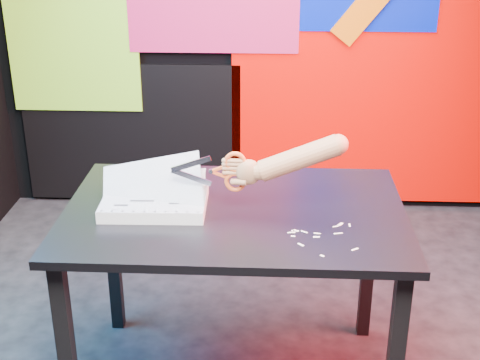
{
  "coord_description": "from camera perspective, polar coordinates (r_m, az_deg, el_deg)",
  "views": [
    {
      "loc": [
        0.07,
        -2.27,
        1.77
      ],
      "look_at": [
        -0.03,
        -0.18,
        0.87
      ],
      "focal_mm": 50.0,
      "sensor_mm": 36.0,
      "label": 1
    }
  ],
  "objects": [
    {
      "name": "room",
      "position": [
        2.31,
        0.85,
        12.76
      ],
      "size": [
        3.01,
        3.01,
        2.71
      ],
      "color": "black",
      "rests_on": "ground"
    },
    {
      "name": "backdrop",
      "position": [
        3.82,
        2.49,
        10.9
      ],
      "size": [
        2.88,
        0.05,
        2.08
      ],
      "color": "#E20600",
      "rests_on": "ground"
    },
    {
      "name": "work_table",
      "position": [
        2.39,
        -0.46,
        -4.44
      ],
      "size": [
        1.2,
        0.8,
        0.75
      ],
      "rotation": [
        0.0,
        0.0,
        -0.0
      ],
      "color": "black",
      "rests_on": "ground"
    },
    {
      "name": "printout_stack",
      "position": [
        2.37,
        -7.28,
        -1.83
      ],
      "size": [
        0.39,
        0.28,
        0.19
      ],
      "rotation": [
        0.0,
        0.0,
        0.02
      ],
      "color": "silver",
      "rests_on": "work_table"
    },
    {
      "name": "scissors",
      "position": [
        2.28,
        -0.87,
        0.72
      ],
      "size": [
        0.26,
        0.02,
        0.15
      ],
      "rotation": [
        0.0,
        0.0,
        -0.02
      ],
      "color": "#9CA2B3",
      "rests_on": "printout_stack"
    },
    {
      "name": "hand_forearm",
      "position": [
        2.26,
        4.35,
        1.7
      ],
      "size": [
        0.41,
        0.08,
        0.19
      ],
      "rotation": [
        0.0,
        0.0,
        -0.02
      ],
      "color": "#A56A48",
      "rests_on": "work_table"
    },
    {
      "name": "paper_clippings",
      "position": [
        2.19,
        6.79,
        -4.67
      ],
      "size": [
        0.22,
        0.24,
        0.0
      ],
      "color": "white",
      "rests_on": "work_table"
    }
  ]
}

